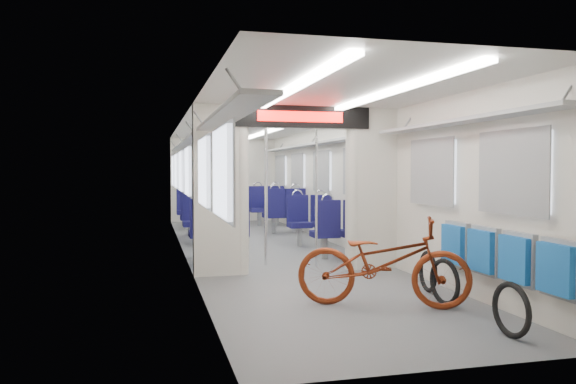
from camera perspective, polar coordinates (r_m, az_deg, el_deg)
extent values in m
plane|color=#515456|center=(9.86, -1.98, -6.04)|extent=(12.00, 12.00, 0.00)
cube|color=beige|center=(9.57, -10.52, 0.58)|extent=(0.02, 12.00, 2.30)
cube|color=beige|center=(10.16, 6.04, 0.70)|extent=(0.02, 12.00, 2.30)
cube|color=beige|center=(15.68, -6.53, 1.24)|extent=(2.90, 0.02, 2.30)
cube|color=beige|center=(4.09, 15.67, -1.63)|extent=(2.90, 0.02, 2.30)
cube|color=silver|center=(9.80, -2.00, 7.39)|extent=(2.90, 12.00, 0.02)
cube|color=white|center=(9.69, -5.21, 7.26)|extent=(0.12, 11.40, 0.04)
cube|color=white|center=(9.92, 1.13, 7.15)|extent=(0.12, 11.40, 0.04)
cube|color=beige|center=(7.61, -7.18, -0.94)|extent=(0.65, 0.18, 2.00)
cube|color=beige|center=(8.18, 8.67, -0.73)|extent=(0.65, 0.18, 2.00)
cube|color=beige|center=(7.84, 1.04, 7.58)|extent=(2.90, 0.18, 0.30)
cylinder|color=beige|center=(7.65, -4.76, -0.91)|extent=(0.20, 0.20, 2.00)
cylinder|color=beige|center=(8.06, 6.54, -0.76)|extent=(0.20, 0.20, 2.00)
cube|color=black|center=(7.74, 1.26, 7.65)|extent=(2.00, 0.03, 0.30)
cube|color=#FF0C07|center=(7.71, 1.30, 7.67)|extent=(1.20, 0.02, 0.14)
cube|color=silver|center=(4.78, -6.77, 1.98)|extent=(0.04, 1.00, 0.75)
cube|color=silver|center=(5.86, 22.00, 1.88)|extent=(0.04, 1.00, 0.75)
cube|color=silver|center=(6.37, -8.56, 2.03)|extent=(0.04, 1.00, 0.75)
cube|color=silver|center=(7.22, 14.52, 2.01)|extent=(0.04, 1.00, 0.75)
cube|color=silver|center=(9.07, -10.16, 2.08)|extent=(0.04, 1.00, 0.75)
cube|color=silver|center=(9.68, 6.89, 2.11)|extent=(0.04, 1.00, 0.75)
cube|color=silver|center=(10.96, -10.81, 2.10)|extent=(0.04, 1.00, 0.75)
cube|color=silver|center=(11.47, 3.51, 2.14)|extent=(0.04, 1.00, 0.75)
cube|color=silver|center=(12.86, -11.27, 2.11)|extent=(0.04, 1.00, 0.75)
cube|color=silver|center=(13.30, 1.06, 2.15)|extent=(0.04, 1.00, 0.75)
cube|color=silver|center=(14.66, -11.60, 2.12)|extent=(0.04, 1.00, 0.75)
cube|color=silver|center=(15.04, -0.71, 2.16)|extent=(0.04, 1.00, 0.75)
cube|color=gray|center=(5.62, -6.29, 7.64)|extent=(0.30, 3.60, 0.04)
cube|color=gray|center=(6.47, 16.79, 6.84)|extent=(0.30, 3.60, 0.04)
cube|color=gray|center=(11.58, -10.25, 4.83)|extent=(0.30, 7.60, 0.04)
cube|color=gray|center=(12.02, 1.97, 4.77)|extent=(0.30, 7.60, 0.04)
cube|color=gray|center=(15.62, -6.50, 0.69)|extent=(0.90, 0.05, 2.00)
imported|color=maroon|center=(5.94, 9.63, -7.01)|extent=(1.88, 1.30, 0.94)
cube|color=gray|center=(5.35, 25.97, -7.03)|extent=(0.06, 0.45, 0.51)
cube|color=#104F9B|center=(5.31, 25.47, -7.09)|extent=(0.06, 0.41, 0.43)
cube|color=gray|center=(5.77, 22.45, -6.30)|extent=(0.06, 0.45, 0.51)
cube|color=#104F9B|center=(5.74, 21.97, -6.34)|extent=(0.06, 0.41, 0.43)
cube|color=gray|center=(6.22, 19.43, -5.65)|extent=(0.06, 0.45, 0.51)
cube|color=#104F9B|center=(6.19, 18.97, -5.69)|extent=(0.06, 0.41, 0.43)
cube|color=gray|center=(6.68, 16.83, -5.08)|extent=(0.06, 0.45, 0.51)
cube|color=#104F9B|center=(6.65, 16.38, -5.11)|extent=(0.06, 0.41, 0.43)
torus|color=black|center=(5.20, 21.72, -11.33)|extent=(0.07, 0.48, 0.48)
torus|color=black|center=(6.17, 15.61, -9.02)|extent=(0.11, 0.50, 0.50)
torus|color=black|center=(6.78, 14.02, -8.05)|extent=(0.10, 0.49, 0.48)
cube|color=#0F0D3C|center=(9.16, -5.59, -4.16)|extent=(0.47, 0.44, 0.10)
cylinder|color=gray|center=(9.19, -5.59, -5.56)|extent=(0.10, 0.10, 0.35)
cube|color=#0F0D3C|center=(8.96, -5.44, -2.15)|extent=(0.47, 0.08, 0.57)
torus|color=silver|center=(8.94, -5.44, -0.32)|extent=(0.24, 0.03, 0.24)
cube|color=#0F0D3C|center=(10.91, -6.94, -3.14)|extent=(0.47, 0.44, 0.10)
cylinder|color=gray|center=(10.93, -6.93, -4.32)|extent=(0.10, 0.10, 0.35)
cube|color=#0F0D3C|center=(11.06, -7.06, -1.32)|extent=(0.47, 0.08, 0.57)
torus|color=silver|center=(11.04, -7.06, 0.16)|extent=(0.24, 0.03, 0.24)
cube|color=#0F0D3C|center=(9.11, -8.53, -4.22)|extent=(0.47, 0.44, 0.10)
cylinder|color=gray|center=(9.14, -8.52, -5.62)|extent=(0.10, 0.10, 0.35)
cube|color=#0F0D3C|center=(8.90, -8.43, -2.19)|extent=(0.47, 0.08, 0.57)
torus|color=silver|center=(8.88, -8.44, -0.35)|extent=(0.24, 0.03, 0.24)
cube|color=#0F0D3C|center=(10.86, -9.40, -3.18)|extent=(0.47, 0.44, 0.10)
cylinder|color=gray|center=(10.88, -9.40, -4.36)|extent=(0.10, 0.10, 0.35)
cube|color=#0F0D3C|center=(11.01, -9.49, -1.35)|extent=(0.47, 0.08, 0.57)
torus|color=silver|center=(11.00, -9.50, 0.13)|extent=(0.24, 0.03, 0.24)
cube|color=#0F0D3C|center=(9.00, 3.75, -4.27)|extent=(0.41, 0.38, 0.10)
cylinder|color=gray|center=(9.03, 3.74, -5.69)|extent=(0.10, 0.10, 0.35)
cube|color=#0F0D3C|center=(8.82, 4.06, -2.45)|extent=(0.41, 0.07, 0.50)
torus|color=silver|center=(8.81, 4.06, -0.83)|extent=(0.21, 0.03, 0.21)
cube|color=#0F0D3C|center=(10.47, 1.18, -3.35)|extent=(0.41, 0.38, 0.10)
cylinder|color=gray|center=(10.50, 1.18, -4.57)|extent=(0.10, 0.10, 0.35)
cube|color=#0F0D3C|center=(10.60, 0.96, -1.66)|extent=(0.41, 0.07, 0.50)
torus|color=silver|center=(10.58, 0.96, -0.31)|extent=(0.21, 0.03, 0.21)
cube|color=#0F0D3C|center=(9.15, 6.56, -4.17)|extent=(0.41, 0.38, 0.10)
cylinder|color=gray|center=(9.18, 6.55, -5.57)|extent=(0.10, 0.10, 0.35)
cube|color=#0F0D3C|center=(8.98, 6.91, -2.38)|extent=(0.41, 0.07, 0.50)
torus|color=silver|center=(8.96, 6.92, -0.78)|extent=(0.21, 0.03, 0.21)
cube|color=#0F0D3C|center=(10.61, 3.64, -3.28)|extent=(0.41, 0.38, 0.10)
cylinder|color=gray|center=(10.63, 3.63, -4.49)|extent=(0.10, 0.10, 0.35)
cube|color=#0F0D3C|center=(10.73, 3.39, -1.61)|extent=(0.41, 0.07, 0.50)
torus|color=silver|center=(10.71, 3.39, -0.28)|extent=(0.21, 0.03, 0.21)
cube|color=#0F0D3C|center=(12.28, -7.72, -2.55)|extent=(0.41, 0.38, 0.10)
cylinder|color=gray|center=(12.30, -7.72, -3.59)|extent=(0.10, 0.10, 0.35)
cube|color=#0F0D3C|center=(12.10, -7.65, -1.18)|extent=(0.41, 0.07, 0.50)
torus|color=silver|center=(12.09, -7.66, 0.01)|extent=(0.21, 0.03, 0.21)
cube|color=#0F0D3C|center=(13.82, -8.42, -2.02)|extent=(0.41, 0.38, 0.10)
cylinder|color=gray|center=(13.84, -8.42, -2.95)|extent=(0.10, 0.10, 0.35)
cube|color=#0F0D3C|center=(13.96, -8.49, -0.73)|extent=(0.41, 0.07, 0.50)
torus|color=silver|center=(13.95, -8.50, 0.30)|extent=(0.21, 0.03, 0.21)
cube|color=#0F0D3C|center=(12.23, -9.91, -2.58)|extent=(0.41, 0.38, 0.10)
cylinder|color=gray|center=(12.26, -9.91, -3.62)|extent=(0.10, 0.10, 0.35)
cube|color=#0F0D3C|center=(12.06, -9.87, -1.21)|extent=(0.41, 0.07, 0.50)
torus|color=silver|center=(12.05, -9.88, -0.01)|extent=(0.21, 0.03, 0.21)
cube|color=#0F0D3C|center=(13.78, -10.37, -2.04)|extent=(0.41, 0.38, 0.10)
cylinder|color=gray|center=(13.80, -10.36, -2.97)|extent=(0.10, 0.10, 0.35)
cube|color=#0F0D3C|center=(13.92, -10.42, -0.75)|extent=(0.41, 0.07, 0.50)
torus|color=silver|center=(13.91, -10.42, 0.28)|extent=(0.21, 0.03, 0.21)
cube|color=#0F0D3C|center=(12.66, -1.49, -2.38)|extent=(0.46, 0.43, 0.10)
cylinder|color=gray|center=(12.68, -1.49, -3.40)|extent=(0.10, 0.10, 0.35)
cube|color=#0F0D3C|center=(12.47, -1.32, -0.94)|extent=(0.46, 0.08, 0.56)
torus|color=silver|center=(12.46, -1.32, 0.34)|extent=(0.23, 0.03, 0.23)
cube|color=#0F0D3C|center=(14.34, -2.97, -1.84)|extent=(0.46, 0.43, 0.10)
cylinder|color=gray|center=(14.36, -2.97, -2.74)|extent=(0.10, 0.10, 0.35)
cube|color=#0F0D3C|center=(14.49, -3.10, -0.50)|extent=(0.46, 0.08, 0.56)
torus|color=silver|center=(14.48, -3.10, 0.61)|extent=(0.23, 0.03, 0.23)
cube|color=#0F0D3C|center=(12.77, 0.58, -2.34)|extent=(0.46, 0.43, 0.10)
cylinder|color=gray|center=(12.79, 0.58, -3.35)|extent=(0.10, 0.10, 0.35)
cube|color=#0F0D3C|center=(12.58, 0.77, -0.91)|extent=(0.46, 0.08, 0.56)
torus|color=silver|center=(12.57, 0.77, 0.36)|extent=(0.23, 0.03, 0.23)
cube|color=#0F0D3C|center=(14.44, -1.14, -1.81)|extent=(0.46, 0.43, 0.10)
cylinder|color=gray|center=(14.46, -1.14, -2.70)|extent=(0.10, 0.10, 0.35)
cube|color=#0F0D3C|center=(14.59, -1.29, -0.48)|extent=(0.46, 0.08, 0.56)
torus|color=silver|center=(14.58, -1.29, 0.62)|extent=(0.23, 0.03, 0.23)
cylinder|color=silver|center=(8.33, -2.28, 0.38)|extent=(0.04, 0.04, 2.30)
cylinder|color=silver|center=(8.22, 2.90, 0.36)|extent=(0.04, 0.04, 2.30)
cylinder|color=silver|center=(11.28, -5.38, 0.86)|extent=(0.04, 0.04, 2.30)
cylinder|color=silver|center=(11.45, -2.18, 0.89)|extent=(0.04, 0.04, 2.30)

